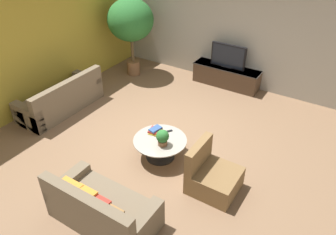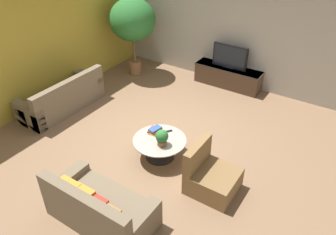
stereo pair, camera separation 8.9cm
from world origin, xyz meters
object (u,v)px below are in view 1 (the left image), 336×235
object	(u,v)px
media_console	(226,76)
coffee_table	(160,145)
couch_near_entry	(102,209)
armchair_wicker	(212,176)
television	(228,56)
potted_plant_tabletop	(163,137)
couch_by_wall	(62,99)
potted_palm_tall	(131,21)

from	to	relation	value
media_console	coffee_table	size ratio (longest dim) A/B	1.76
coffee_table	media_console	bearing A→B (deg)	92.43
couch_near_entry	armchair_wicker	xyz separation A→B (m)	(1.10, 1.56, -0.02)
television	potted_plant_tabletop	xyz separation A→B (m)	(0.27, -3.54, -0.26)
couch_by_wall	potted_palm_tall	distance (m)	2.78
media_console	potted_palm_tall	size ratio (longest dim) A/B	0.85
couch_by_wall	potted_plant_tabletop	size ratio (longest dim) A/B	6.41
couch_by_wall	potted_plant_tabletop	bearing A→B (deg)	84.25
armchair_wicker	potted_palm_tall	distance (m)	5.04
coffee_table	potted_plant_tabletop	xyz separation A→B (m)	(0.12, -0.10, 0.29)
television	coffee_table	xyz separation A→B (m)	(0.15, -3.44, -0.55)
media_console	armchair_wicker	bearing A→B (deg)	-69.71
couch_by_wall	potted_palm_tall	bearing A→B (deg)	174.61
armchair_wicker	potted_plant_tabletop	size ratio (longest dim) A/B	2.69
television	couch_near_entry	bearing A→B (deg)	-87.14
potted_plant_tabletop	television	bearing A→B (deg)	94.36
coffee_table	potted_palm_tall	bearing A→B (deg)	135.11
couch_near_entry	potted_plant_tabletop	bearing A→B (deg)	-90.30
television	couch_near_entry	size ratio (longest dim) A/B	0.56
potted_palm_tall	couch_near_entry	bearing A→B (deg)	-57.88
couch_by_wall	potted_palm_tall	world-z (taller)	potted_palm_tall
potted_palm_tall	television	bearing A→B (deg)	16.56
armchair_wicker	potted_palm_tall	world-z (taller)	potted_palm_tall
coffee_table	potted_palm_tall	xyz separation A→B (m)	(-2.70, 2.69, 1.24)
couch_by_wall	couch_near_entry	xyz separation A→B (m)	(3.05, -2.00, 0.01)
armchair_wicker	media_console	bearing A→B (deg)	20.29
coffee_table	couch_near_entry	xyz separation A→B (m)	(0.11, -1.79, 0.00)
coffee_table	armchair_wicker	world-z (taller)	armchair_wicker
armchair_wicker	couch_by_wall	bearing A→B (deg)	83.98
media_console	couch_by_wall	xyz separation A→B (m)	(-2.78, -3.24, 0.00)
coffee_table	potted_plant_tabletop	world-z (taller)	potted_plant_tabletop
television	potted_plant_tabletop	size ratio (longest dim) A/B	2.93
coffee_table	potted_plant_tabletop	bearing A→B (deg)	-38.80
potted_plant_tabletop	media_console	bearing A→B (deg)	94.36
media_console	television	bearing A→B (deg)	-90.00
potted_plant_tabletop	couch_by_wall	bearing A→B (deg)	174.25
media_console	potted_plant_tabletop	bearing A→B (deg)	-85.64
television	armchair_wicker	distance (m)	3.96
couch_by_wall	armchair_wicker	size ratio (longest dim) A/B	2.38
media_console	potted_palm_tall	world-z (taller)	potted_palm_tall
media_console	couch_near_entry	world-z (taller)	couch_near_entry
couch_near_entry	potted_palm_tall	size ratio (longest dim) A/B	0.79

